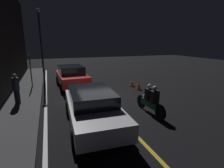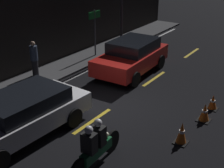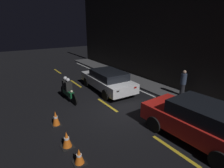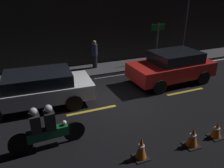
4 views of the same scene
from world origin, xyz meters
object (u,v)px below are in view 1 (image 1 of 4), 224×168
(taxi_red, at_px, (72,76))
(traffic_cone_near, at_px, (150,91))
(sedan_white, at_px, (92,106))
(traffic_cone_mid, at_px, (138,85))
(pedestrian, at_px, (16,89))
(street_lamp, at_px, (41,43))
(traffic_cone_far, at_px, (132,83))
(motorcycle, at_px, (151,100))
(shop_sign, at_px, (30,63))

(taxi_red, relative_size, traffic_cone_near, 6.07)
(sedan_white, height_order, traffic_cone_mid, sedan_white)
(traffic_cone_mid, relative_size, pedestrian, 0.40)
(sedan_white, xyz_separation_m, taxi_red, (6.49, -0.02, 0.07))
(taxi_red, height_order, traffic_cone_near, taxi_red)
(pedestrian, xyz_separation_m, street_lamp, (5.08, -1.29, 2.32))
(traffic_cone_mid, relative_size, traffic_cone_far, 1.16)
(sedan_white, relative_size, traffic_cone_mid, 7.30)
(traffic_cone_mid, xyz_separation_m, traffic_cone_far, (1.00, 0.04, -0.04))
(motorcycle, bearing_deg, traffic_cone_near, -33.58)
(taxi_red, distance_m, traffic_cone_far, 4.55)
(sedan_white, relative_size, traffic_cone_far, 8.44)
(sedan_white, bearing_deg, traffic_cone_mid, 135.90)
(shop_sign, height_order, street_lamp, street_lamp)
(taxi_red, bearing_deg, traffic_cone_mid, 59.03)
(motorcycle, bearing_deg, taxi_red, 21.21)
(traffic_cone_mid, xyz_separation_m, pedestrian, (-0.61, 7.59, 0.60))
(traffic_cone_near, bearing_deg, sedan_white, 119.87)
(traffic_cone_far, distance_m, street_lamp, 7.74)
(traffic_cone_mid, distance_m, street_lamp, 8.26)
(street_lamp, bearing_deg, traffic_cone_far, -118.98)
(motorcycle, bearing_deg, sedan_white, 89.16)
(traffic_cone_near, relative_size, shop_sign, 0.29)
(taxi_red, distance_m, pedestrian, 4.41)
(traffic_cone_far, xyz_separation_m, street_lamp, (3.47, 6.26, 2.97))
(pedestrian, relative_size, street_lamp, 0.28)
(pedestrian, height_order, street_lamp, street_lamp)
(sedan_white, bearing_deg, traffic_cone_near, 122.37)
(shop_sign, bearing_deg, traffic_cone_near, -125.00)
(pedestrian, distance_m, street_lamp, 5.73)
(shop_sign, xyz_separation_m, street_lamp, (1.22, -0.84, 1.45))
(motorcycle, relative_size, street_lamp, 0.39)
(sedan_white, xyz_separation_m, traffic_cone_far, (5.12, -4.32, -0.49))
(taxi_red, bearing_deg, pedestrian, -49.76)
(motorcycle, bearing_deg, street_lamp, 26.89)
(motorcycle, height_order, shop_sign, shop_sign)
(street_lamp, bearing_deg, shop_sign, 145.41)
(traffic_cone_near, bearing_deg, pedestrian, 81.84)
(sedan_white, xyz_separation_m, pedestrian, (3.51, 3.22, 0.15))
(motorcycle, bearing_deg, traffic_cone_mid, -23.23)
(traffic_cone_near, distance_m, shop_sign, 8.70)
(motorcycle, height_order, pedestrian, pedestrian)
(street_lamp, bearing_deg, traffic_cone_mid, -125.31)
(traffic_cone_near, distance_m, traffic_cone_mid, 1.69)
(motorcycle, relative_size, pedestrian, 1.39)
(sedan_white, bearing_deg, taxi_red, -177.66)
(taxi_red, xyz_separation_m, pedestrian, (-2.98, 3.24, 0.08))
(traffic_cone_far, bearing_deg, traffic_cone_mid, -177.54)
(shop_sign, bearing_deg, sedan_white, -159.29)
(motorcycle, distance_m, traffic_cone_near, 2.80)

